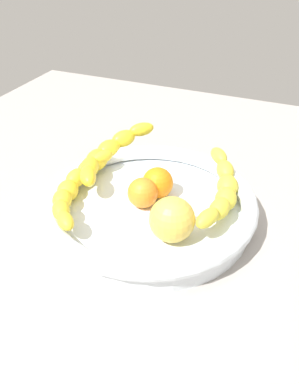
{
  "coord_description": "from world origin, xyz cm",
  "views": [
    {
      "loc": [
        21.11,
        -50.16,
        45.92
      ],
      "look_at": [
        0.0,
        0.0,
        8.42
      ],
      "focal_mm": 38.16,
      "sensor_mm": 36.0,
      "label": 1
    }
  ],
  "objects_px": {
    "banana_draped_right": "(108,153)",
    "apple_yellow": "(172,219)",
    "fruit_bowl": "(150,206)",
    "orange_mid_left": "(157,183)",
    "orange_front": "(143,193)",
    "banana_arching_top": "(74,188)",
    "banana_draped_left": "(222,189)"
  },
  "relations": [
    {
      "from": "banana_draped_left",
      "to": "banana_arching_top",
      "type": "distance_m",
      "value": 0.25
    },
    {
      "from": "fruit_bowl",
      "to": "orange_front",
      "type": "relative_size",
      "value": 6.97
    },
    {
      "from": "banana_draped_left",
      "to": "banana_draped_right",
      "type": "bearing_deg",
      "value": 172.59
    },
    {
      "from": "orange_mid_left",
      "to": "banana_draped_right",
      "type": "bearing_deg",
      "value": 156.96
    },
    {
      "from": "orange_front",
      "to": "banana_draped_left",
      "type": "bearing_deg",
      "value": 25.7
    },
    {
      "from": "orange_front",
      "to": "orange_mid_left",
      "type": "height_order",
      "value": "orange_mid_left"
    },
    {
      "from": "banana_arching_top",
      "to": "apple_yellow",
      "type": "relative_size",
      "value": 3.4
    },
    {
      "from": "fruit_bowl",
      "to": "apple_yellow",
      "type": "xyz_separation_m",
      "value": [
        0.06,
        -0.06,
        0.03
      ]
    },
    {
      "from": "orange_front",
      "to": "apple_yellow",
      "type": "bearing_deg",
      "value": -38.9
    },
    {
      "from": "fruit_bowl",
      "to": "orange_mid_left",
      "type": "bearing_deg",
      "value": 91.07
    },
    {
      "from": "banana_arching_top",
      "to": "apple_yellow",
      "type": "distance_m",
      "value": 0.19
    },
    {
      "from": "orange_front",
      "to": "apple_yellow",
      "type": "xyz_separation_m",
      "value": [
        0.07,
        -0.06,
        0.01
      ]
    },
    {
      "from": "banana_draped_right",
      "to": "banana_arching_top",
      "type": "relative_size",
      "value": 1.09
    },
    {
      "from": "banana_arching_top",
      "to": "banana_draped_right",
      "type": "bearing_deg",
      "value": 88.91
    },
    {
      "from": "banana_draped_right",
      "to": "banana_arching_top",
      "type": "xyz_separation_m",
      "value": [
        -0.0,
        -0.12,
        -0.01
      ]
    },
    {
      "from": "fruit_bowl",
      "to": "banana_draped_right",
      "type": "relative_size",
      "value": 1.39
    },
    {
      "from": "banana_draped_right",
      "to": "apple_yellow",
      "type": "bearing_deg",
      "value": -38.5
    },
    {
      "from": "banana_draped_right",
      "to": "orange_front",
      "type": "xyz_separation_m",
      "value": [
        0.11,
        -0.09,
        -0.01
      ]
    },
    {
      "from": "apple_yellow",
      "to": "orange_mid_left",
      "type": "bearing_deg",
      "value": 123.09
    },
    {
      "from": "apple_yellow",
      "to": "banana_draped_right",
      "type": "bearing_deg",
      "value": 141.5
    },
    {
      "from": "orange_front",
      "to": "orange_mid_left",
      "type": "xyz_separation_m",
      "value": [
        0.01,
        0.04,
        0.0
      ]
    },
    {
      "from": "banana_draped_right",
      "to": "banana_arching_top",
      "type": "bearing_deg",
      "value": -91.09
    },
    {
      "from": "fruit_bowl",
      "to": "orange_mid_left",
      "type": "height_order",
      "value": "orange_mid_left"
    },
    {
      "from": "banana_draped_right",
      "to": "banana_arching_top",
      "type": "height_order",
      "value": "banana_draped_right"
    },
    {
      "from": "banana_draped_right",
      "to": "orange_mid_left",
      "type": "height_order",
      "value": "banana_draped_right"
    },
    {
      "from": "banana_draped_right",
      "to": "orange_mid_left",
      "type": "xyz_separation_m",
      "value": [
        0.12,
        -0.05,
        -0.0
      ]
    },
    {
      "from": "orange_front",
      "to": "apple_yellow",
      "type": "height_order",
      "value": "apple_yellow"
    },
    {
      "from": "banana_draped_left",
      "to": "orange_front",
      "type": "xyz_separation_m",
      "value": [
        -0.12,
        -0.06,
        -0.0
      ]
    },
    {
      "from": "fruit_bowl",
      "to": "banana_draped_right",
      "type": "distance_m",
      "value": 0.15
    },
    {
      "from": "fruit_bowl",
      "to": "banana_arching_top",
      "type": "height_order",
      "value": "banana_arching_top"
    },
    {
      "from": "banana_draped_right",
      "to": "banana_draped_left",
      "type": "bearing_deg",
      "value": -7.41
    },
    {
      "from": "orange_front",
      "to": "orange_mid_left",
      "type": "bearing_deg",
      "value": 71.95
    }
  ]
}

